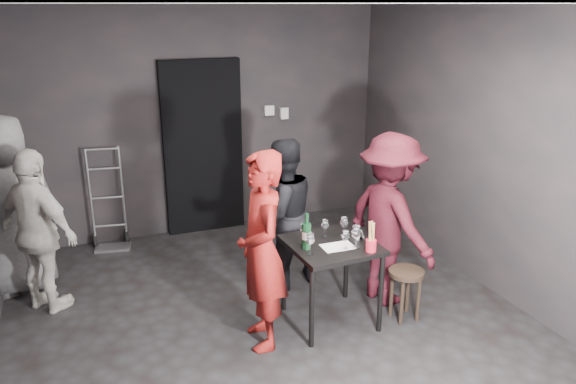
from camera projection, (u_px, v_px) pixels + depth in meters
name	position (u px, v px, depth m)	size (l,w,h in m)	color
floor	(273.00, 327.00, 4.94)	(4.50, 5.00, 0.02)	black
ceiling	(270.00, 4.00, 4.08)	(4.50, 5.00, 0.02)	silver
wall_back	(201.00, 123.00, 6.72)	(4.50, 0.04, 2.70)	black
wall_front	(478.00, 349.00, 2.30)	(4.50, 0.04, 2.70)	black
wall_right	(496.00, 154.00, 5.29)	(0.04, 5.00, 2.70)	black
doorway	(203.00, 148.00, 6.76)	(0.95, 0.10, 2.10)	black
wallbox_upper	(269.00, 110.00, 6.93)	(0.12, 0.06, 0.12)	#B7B7B2
wallbox_lower	(284.00, 113.00, 7.02)	(0.10, 0.06, 0.14)	#B7B7B2
hand_truck	(111.00, 229.00, 6.51)	(0.39, 0.34, 1.18)	#B2B2B7
tasting_table	(331.00, 253.00, 4.85)	(0.72, 0.72, 0.75)	black
stool	(406.00, 281.00, 4.97)	(0.32, 0.32, 0.47)	black
server_red	(261.00, 242.00, 4.45)	(0.66, 0.43, 1.81)	maroon
woman_black	(282.00, 214.00, 5.47)	(0.73, 0.40, 1.51)	black
man_maroon	(390.00, 213.00, 5.14)	(1.14, 0.53, 1.76)	#3E0E18
bystander_cream	(39.00, 231.00, 5.00)	(0.91, 0.44, 1.56)	beige
bystander_grey	(9.00, 190.00, 5.27)	(1.01, 0.55, 2.07)	slate
tasting_mat	(338.00, 247.00, 4.74)	(0.27, 0.18, 0.00)	white
wine_glass_a	(310.00, 243.00, 4.57)	(0.08, 0.08, 0.20)	white
wine_glass_b	(305.00, 233.00, 4.73)	(0.08, 0.08, 0.22)	white
wine_glass_c	(325.00, 228.00, 4.91)	(0.07, 0.07, 0.18)	white
wine_glass_d	(346.00, 239.00, 4.67)	(0.07, 0.07, 0.18)	white
wine_glass_e	(356.00, 236.00, 4.69)	(0.08, 0.08, 0.22)	white
wine_glass_f	(344.00, 226.00, 4.93)	(0.07, 0.07, 0.19)	white
wine_bottle	(307.00, 235.00, 4.67)	(0.08, 0.08, 0.31)	black
breadstick_cup	(371.00, 237.00, 4.62)	(0.09, 0.09, 0.28)	red
reserved_card	(357.00, 233.00, 4.89)	(0.07, 0.12, 0.09)	white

